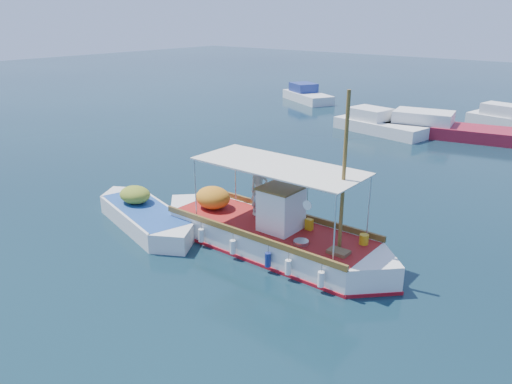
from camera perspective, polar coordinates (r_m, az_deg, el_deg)
The scene contains 7 objects.
ground at distance 17.97m, azimuth 3.21°, elevation -6.44°, with size 160.00×160.00×0.00m, color black.
fishing_caique at distance 17.74m, azimuth 1.38°, elevation -4.84°, with size 9.97×2.87×6.08m.
dinghy at distance 20.18m, azimuth -12.66°, elevation -2.83°, with size 6.35×3.01×1.60m.
bg_boat_nw at distance 36.13m, azimuth 13.82°, elevation 7.41°, with size 6.87×3.48×1.80m.
bg_boat_n at distance 36.25m, azimuth 20.23°, elevation 6.80°, with size 9.88×4.59×1.80m.
bg_boat_far_w at distance 48.04m, azimuth 5.82°, elevation 10.87°, with size 6.32×4.78×1.80m.
bg_boat_far_n at distance 41.13m, azimuth 26.94°, elevation 7.31°, with size 6.30×3.07×1.80m.
Camera 1 is at (9.37, -13.10, 7.97)m, focal length 35.00 mm.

